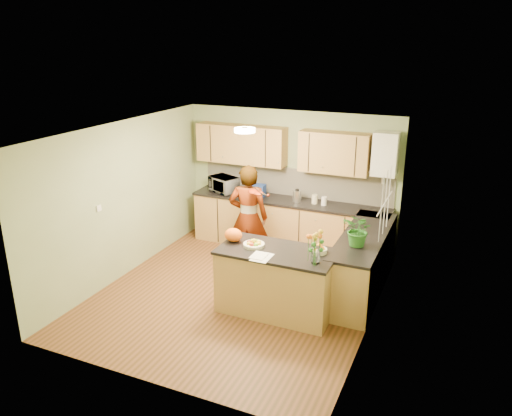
% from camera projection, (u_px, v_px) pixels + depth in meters
% --- Properties ---
extents(floor, '(4.50, 4.50, 0.00)m').
position_uv_depth(floor, '(238.00, 294.00, 7.60)').
color(floor, '#503417').
rests_on(floor, ground).
extents(ceiling, '(4.00, 4.50, 0.02)m').
position_uv_depth(ceiling, '(235.00, 131.00, 6.79)').
color(ceiling, silver).
rests_on(ceiling, wall_back).
extents(wall_back, '(4.00, 0.02, 2.50)m').
position_uv_depth(wall_back, '(290.00, 179.00, 9.14)').
color(wall_back, gray).
rests_on(wall_back, floor).
extents(wall_front, '(4.00, 0.02, 2.50)m').
position_uv_depth(wall_front, '(144.00, 284.00, 5.24)').
color(wall_front, gray).
rests_on(wall_front, floor).
extents(wall_left, '(0.02, 4.50, 2.50)m').
position_uv_depth(wall_left, '(124.00, 200.00, 7.95)').
color(wall_left, gray).
rests_on(wall_left, floor).
extents(wall_right, '(0.02, 4.50, 2.50)m').
position_uv_depth(wall_right, '(376.00, 238.00, 6.43)').
color(wall_right, gray).
rests_on(wall_right, floor).
extents(back_counter, '(3.64, 0.62, 0.94)m').
position_uv_depth(back_counter, '(289.00, 225.00, 9.10)').
color(back_counter, '#A07940').
rests_on(back_counter, floor).
extents(right_counter, '(0.62, 2.24, 0.94)m').
position_uv_depth(right_counter, '(363.00, 263.00, 7.54)').
color(right_counter, '#A07940').
rests_on(right_counter, floor).
extents(splashback, '(3.60, 0.02, 0.52)m').
position_uv_depth(splashback, '(295.00, 182.00, 9.11)').
color(splashback, beige).
rests_on(splashback, back_counter).
extents(upper_cabinets, '(3.20, 0.34, 0.70)m').
position_uv_depth(upper_cabinets, '(278.00, 148.00, 8.87)').
color(upper_cabinets, '#A07940').
rests_on(upper_cabinets, wall_back).
extents(boiler, '(0.40, 0.30, 0.86)m').
position_uv_depth(boiler, '(385.00, 154.00, 8.15)').
color(boiler, white).
rests_on(boiler, wall_back).
extents(window_right, '(0.01, 1.30, 1.05)m').
position_uv_depth(window_right, '(386.00, 203.00, 6.86)').
color(window_right, white).
rests_on(window_right, wall_right).
extents(light_switch, '(0.02, 0.09, 0.09)m').
position_uv_depth(light_switch, '(99.00, 208.00, 7.41)').
color(light_switch, white).
rests_on(light_switch, wall_left).
extents(ceiling_lamp, '(0.30, 0.30, 0.07)m').
position_uv_depth(ceiling_lamp, '(245.00, 130.00, 7.06)').
color(ceiling_lamp, '#FFEABF').
rests_on(ceiling_lamp, ceiling).
extents(peninsula_island, '(1.63, 0.83, 0.93)m').
position_uv_depth(peninsula_island, '(277.00, 281.00, 7.00)').
color(peninsula_island, '#A07940').
rests_on(peninsula_island, floor).
extents(fruit_dish, '(0.30, 0.30, 0.10)m').
position_uv_depth(fruit_dish, '(254.00, 243.00, 6.97)').
color(fruit_dish, beige).
rests_on(fruit_dish, peninsula_island).
extents(orange_bowl, '(0.22, 0.22, 0.13)m').
position_uv_depth(orange_bowl, '(319.00, 249.00, 6.75)').
color(orange_bowl, beige).
rests_on(orange_bowl, peninsula_island).
extents(flower_vase, '(0.27, 0.27, 0.49)m').
position_uv_depth(flower_vase, '(316.00, 240.00, 6.36)').
color(flower_vase, silver).
rests_on(flower_vase, peninsula_island).
extents(orange_bag, '(0.30, 0.26, 0.20)m').
position_uv_depth(orange_bag, '(233.00, 235.00, 7.12)').
color(orange_bag, orange).
rests_on(orange_bag, peninsula_island).
extents(papers, '(0.24, 0.32, 0.01)m').
position_uv_depth(papers, '(262.00, 257.00, 6.63)').
color(papers, white).
rests_on(papers, peninsula_island).
extents(violinist, '(0.73, 0.57, 1.78)m').
position_uv_depth(violinist, '(248.00, 218.00, 8.22)').
color(violinist, tan).
rests_on(violinist, floor).
extents(violin, '(0.60, 0.52, 0.15)m').
position_uv_depth(violin, '(254.00, 192.00, 7.78)').
color(violin, '#4F1904').
rests_on(violin, violinist).
extents(microwave, '(0.63, 0.54, 0.29)m').
position_uv_depth(microwave, '(224.00, 184.00, 9.38)').
color(microwave, white).
rests_on(microwave, back_counter).
extents(blue_box, '(0.30, 0.23, 0.23)m').
position_uv_depth(blue_box, '(257.00, 191.00, 9.11)').
color(blue_box, navy).
rests_on(blue_box, back_counter).
extents(kettle, '(0.15, 0.15, 0.28)m').
position_uv_depth(kettle, '(297.00, 195.00, 8.83)').
color(kettle, silver).
rests_on(kettle, back_counter).
extents(jar_cream, '(0.13, 0.13, 0.16)m').
position_uv_depth(jar_cream, '(315.00, 199.00, 8.74)').
color(jar_cream, beige).
rests_on(jar_cream, back_counter).
extents(jar_white, '(0.13, 0.13, 0.15)m').
position_uv_depth(jar_white, '(324.00, 201.00, 8.65)').
color(jar_white, white).
rests_on(jar_white, back_counter).
extents(potted_plant, '(0.54, 0.50, 0.48)m').
position_uv_depth(potted_plant, '(359.00, 230.00, 6.90)').
color(potted_plant, '#2B6E24').
rests_on(potted_plant, right_counter).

